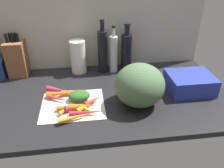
{
  "coord_description": "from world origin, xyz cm",
  "views": [
    {
      "loc": [
        2.67,
        -110.03,
        70.42
      ],
      "look_at": [
        15.71,
        -12.85,
        13.2
      ],
      "focal_mm": 36.01,
      "sensor_mm": 36.0,
      "label": 1
    }
  ],
  "objects_px": {
    "carrot_2": "(87,112)",
    "carrot_10": "(71,107)",
    "carrot_3": "(78,106)",
    "paper_towel_roll": "(78,57)",
    "carrot_9": "(86,106)",
    "knife_block": "(17,58)",
    "carrot_11": "(89,111)",
    "carrot_7": "(76,117)",
    "winter_squash": "(140,85)",
    "carrot_8": "(66,109)",
    "bottle_0": "(103,51)",
    "dish_rack": "(190,83)",
    "cutting_board": "(73,105)",
    "carrot_0": "(83,106)",
    "carrot_1": "(58,99)",
    "carrot_5": "(60,90)",
    "bottle_2": "(126,51)",
    "carrot_6": "(93,101)",
    "carrot_12": "(74,92)",
    "bottle_1": "(113,54)",
    "carrot_4": "(61,94)"
  },
  "relations": [
    {
      "from": "carrot_2",
      "to": "carrot_10",
      "type": "bearing_deg",
      "value": 144.57
    },
    {
      "from": "carrot_2",
      "to": "carrot_3",
      "type": "bearing_deg",
      "value": 127.11
    },
    {
      "from": "carrot_2",
      "to": "paper_towel_roll",
      "type": "bearing_deg",
      "value": 93.95
    },
    {
      "from": "carrot_9",
      "to": "knife_block",
      "type": "relative_size",
      "value": 0.42
    },
    {
      "from": "carrot_9",
      "to": "carrot_11",
      "type": "height_order",
      "value": "carrot_9"
    },
    {
      "from": "carrot_7",
      "to": "winter_squash",
      "type": "relative_size",
      "value": 0.67
    },
    {
      "from": "carrot_8",
      "to": "knife_block",
      "type": "distance_m",
      "value": 0.57
    },
    {
      "from": "carrot_10",
      "to": "carrot_7",
      "type": "bearing_deg",
      "value": -72.68
    },
    {
      "from": "bottle_0",
      "to": "dish_rack",
      "type": "xyz_separation_m",
      "value": [
        0.48,
        -0.32,
        -0.1
      ]
    },
    {
      "from": "cutting_board",
      "to": "bottle_0",
      "type": "relative_size",
      "value": 0.94
    },
    {
      "from": "carrot_0",
      "to": "paper_towel_roll",
      "type": "xyz_separation_m",
      "value": [
        -0.01,
        0.45,
        0.08
      ]
    },
    {
      "from": "carrot_1",
      "to": "carrot_5",
      "type": "relative_size",
      "value": 0.85
    },
    {
      "from": "carrot_0",
      "to": "winter_squash",
      "type": "distance_m",
      "value": 0.31
    },
    {
      "from": "carrot_7",
      "to": "bottle_2",
      "type": "bearing_deg",
      "value": 56.79
    },
    {
      "from": "carrot_5",
      "to": "carrot_6",
      "type": "height_order",
      "value": "carrot_5"
    },
    {
      "from": "carrot_2",
      "to": "carrot_7",
      "type": "height_order",
      "value": "same"
    },
    {
      "from": "carrot_7",
      "to": "paper_towel_roll",
      "type": "height_order",
      "value": "paper_towel_roll"
    },
    {
      "from": "carrot_9",
      "to": "paper_towel_roll",
      "type": "relative_size",
      "value": 0.53
    },
    {
      "from": "cutting_board",
      "to": "carrot_9",
      "type": "bearing_deg",
      "value": -32.05
    },
    {
      "from": "carrot_3",
      "to": "carrot_12",
      "type": "relative_size",
      "value": 0.93
    },
    {
      "from": "carrot_7",
      "to": "bottle_1",
      "type": "height_order",
      "value": "bottle_1"
    },
    {
      "from": "bottle_0",
      "to": "carrot_4",
      "type": "bearing_deg",
      "value": -132.09
    },
    {
      "from": "bottle_0",
      "to": "carrot_7",
      "type": "bearing_deg",
      "value": -109.48
    },
    {
      "from": "bottle_2",
      "to": "dish_rack",
      "type": "xyz_separation_m",
      "value": [
        0.32,
        -0.33,
        -0.08
      ]
    },
    {
      "from": "carrot_12",
      "to": "carrot_9",
      "type": "bearing_deg",
      "value": -67.09
    },
    {
      "from": "carrot_1",
      "to": "carrot_6",
      "type": "xyz_separation_m",
      "value": [
        0.19,
        -0.05,
        0.0
      ]
    },
    {
      "from": "carrot_1",
      "to": "carrot_11",
      "type": "height_order",
      "value": "same"
    },
    {
      "from": "carrot_9",
      "to": "bottle_0",
      "type": "height_order",
      "value": "bottle_0"
    },
    {
      "from": "carrot_8",
      "to": "carrot_7",
      "type": "bearing_deg",
      "value": -56.26
    },
    {
      "from": "carrot_10",
      "to": "carrot_11",
      "type": "distance_m",
      "value": 0.1
    },
    {
      "from": "carrot_9",
      "to": "carrot_10",
      "type": "height_order",
      "value": "same"
    },
    {
      "from": "carrot_1",
      "to": "winter_squash",
      "type": "bearing_deg",
      "value": -9.6
    },
    {
      "from": "carrot_5",
      "to": "carrot_10",
      "type": "height_order",
      "value": "carrot_5"
    },
    {
      "from": "carrot_3",
      "to": "winter_squash",
      "type": "relative_size",
      "value": 0.51
    },
    {
      "from": "carrot_4",
      "to": "bottle_2",
      "type": "relative_size",
      "value": 0.49
    },
    {
      "from": "carrot_2",
      "to": "carrot_4",
      "type": "relative_size",
      "value": 1.11
    },
    {
      "from": "cutting_board",
      "to": "carrot_0",
      "type": "distance_m",
      "value": 0.08
    },
    {
      "from": "carrot_3",
      "to": "carrot_6",
      "type": "bearing_deg",
      "value": 26.3
    },
    {
      "from": "carrot_11",
      "to": "paper_towel_roll",
      "type": "xyz_separation_m",
      "value": [
        -0.04,
        0.48,
        0.09
      ]
    },
    {
      "from": "carrot_9",
      "to": "paper_towel_roll",
      "type": "bearing_deg",
      "value": 93.83
    },
    {
      "from": "carrot_0",
      "to": "carrot_9",
      "type": "relative_size",
      "value": 1.16
    },
    {
      "from": "carrot_3",
      "to": "paper_towel_roll",
      "type": "height_order",
      "value": "paper_towel_roll"
    },
    {
      "from": "knife_block",
      "to": "winter_squash",
      "type": "bearing_deg",
      "value": -31.95
    },
    {
      "from": "carrot_8",
      "to": "carrot_12",
      "type": "xyz_separation_m",
      "value": [
        0.04,
        0.15,
        0.0
      ]
    },
    {
      "from": "bottle_2",
      "to": "carrot_6",
      "type": "bearing_deg",
      "value": -122.52
    },
    {
      "from": "cutting_board",
      "to": "bottle_0",
      "type": "height_order",
      "value": "bottle_0"
    },
    {
      "from": "carrot_12",
      "to": "carrot_8",
      "type": "bearing_deg",
      "value": -105.2
    },
    {
      "from": "carrot_0",
      "to": "knife_block",
      "type": "bearing_deg",
      "value": 131.25
    },
    {
      "from": "carrot_6",
      "to": "carrot_1",
      "type": "bearing_deg",
      "value": 165.21
    },
    {
      "from": "carrot_5",
      "to": "carrot_11",
      "type": "relative_size",
      "value": 1.56
    }
  ]
}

